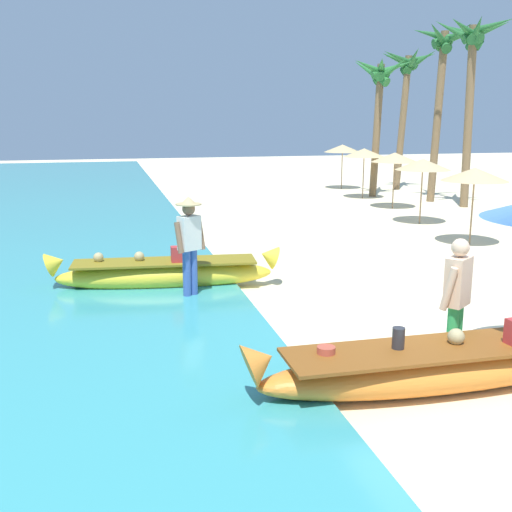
# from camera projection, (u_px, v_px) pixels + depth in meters

# --- Properties ---
(ground_plane) EXTENTS (80.00, 80.00, 0.00)m
(ground_plane) POSITION_uv_depth(u_px,v_px,m) (457.00, 340.00, 8.96)
(ground_plane) COLOR beige
(boat_orange_foreground) EXTENTS (4.77, 0.85, 0.85)m
(boat_orange_foreground) POSITION_uv_depth(u_px,v_px,m) (441.00, 366.00, 7.29)
(boat_orange_foreground) COLOR orange
(boat_orange_foreground) RESTS_ON ground
(boat_yellow_midground) EXTENTS (4.30, 1.12, 0.83)m
(boat_yellow_midground) POSITION_uv_depth(u_px,v_px,m) (165.00, 273.00, 11.53)
(boat_yellow_midground) COLOR yellow
(boat_yellow_midground) RESTS_ON ground
(person_vendor_hatted) EXTENTS (0.58, 0.46, 1.82)m
(person_vendor_hatted) POSITION_uv_depth(u_px,v_px,m) (189.00, 241.00, 10.66)
(person_vendor_hatted) COLOR #3D5BA8
(person_vendor_hatted) RESTS_ON ground
(person_tourist_customer) EXTENTS (0.56, 0.49, 1.68)m
(person_tourist_customer) POSITION_uv_depth(u_px,v_px,m) (457.00, 297.00, 7.76)
(person_tourist_customer) COLOR green
(person_tourist_customer) RESTS_ON ground
(parasol_row_0) EXTENTS (1.60, 1.60, 1.91)m
(parasol_row_0) POSITION_uv_depth(u_px,v_px,m) (475.00, 174.00, 15.14)
(parasol_row_0) COLOR #8E6B47
(parasol_row_0) RESTS_ON ground
(parasol_row_1) EXTENTS (1.60, 1.60, 1.91)m
(parasol_row_1) POSITION_uv_depth(u_px,v_px,m) (423.00, 164.00, 18.19)
(parasol_row_1) COLOR #8E6B47
(parasol_row_1) RESTS_ON ground
(parasol_row_2) EXTENTS (1.60, 1.60, 1.91)m
(parasol_row_2) POSITION_uv_depth(u_px,v_px,m) (395.00, 157.00, 21.24)
(parasol_row_2) COLOR #8E6B47
(parasol_row_2) RESTS_ON ground
(parasol_row_3) EXTENTS (1.60, 1.60, 1.91)m
(parasol_row_3) POSITION_uv_depth(u_px,v_px,m) (364.00, 153.00, 23.87)
(parasol_row_3) COLOR #8E6B47
(parasol_row_3) RESTS_ON ground
(parasol_row_4) EXTENTS (1.60, 1.60, 1.91)m
(parasol_row_4) POSITION_uv_depth(u_px,v_px,m) (342.00, 148.00, 26.96)
(parasol_row_4) COLOR #8E6B47
(parasol_row_4) RESTS_ON ground
(palm_tree_tall_inland) EXTENTS (2.49, 2.80, 5.37)m
(palm_tree_tall_inland) POSITION_uv_depth(u_px,v_px,m) (380.00, 84.00, 23.90)
(palm_tree_tall_inland) COLOR brown
(palm_tree_tall_inland) RESTS_ON ground
(palm_tree_leaning_seaward) EXTENTS (2.67, 2.88, 5.89)m
(palm_tree_leaning_seaward) POSITION_uv_depth(u_px,v_px,m) (407.00, 75.00, 26.10)
(palm_tree_leaning_seaward) COLOR brown
(palm_tree_leaning_seaward) RESTS_ON ground
(palm_tree_mid_cluster) EXTENTS (2.64, 2.63, 6.38)m
(palm_tree_mid_cluster) POSITION_uv_depth(u_px,v_px,m) (443.00, 62.00, 22.34)
(palm_tree_mid_cluster) COLOR brown
(palm_tree_mid_cluster) RESTS_ON ground
(palm_tree_far_behind) EXTENTS (2.58, 2.59, 6.37)m
(palm_tree_far_behind) POSITION_uv_depth(u_px,v_px,m) (472.00, 52.00, 20.84)
(palm_tree_far_behind) COLOR brown
(palm_tree_far_behind) RESTS_ON ground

